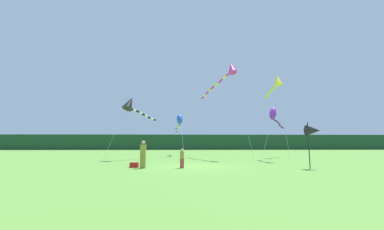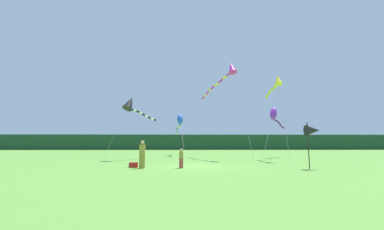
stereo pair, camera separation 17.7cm
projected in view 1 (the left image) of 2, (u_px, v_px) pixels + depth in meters
name	position (u px, v px, depth m)	size (l,w,h in m)	color
ground_plane	(195.00, 166.00, 16.56)	(120.00, 120.00, 0.00)	#5B9338
distant_treeline	(187.00, 142.00, 61.44)	(108.00, 2.19, 3.88)	#1E4228
person_adult	(143.00, 153.00, 15.29)	(0.39, 0.39, 1.77)	olive
person_child	(182.00, 157.00, 15.44)	(0.28, 0.28, 1.26)	#B23338
cooler_box	(134.00, 165.00, 15.72)	(0.56, 0.31, 0.34)	red
banner_flag_pole	(313.00, 131.00, 15.30)	(0.90, 0.70, 2.97)	black
kite_purple	(274.00, 115.00, 27.06)	(4.67, 5.43, 5.81)	#B2B2B2
kite_blue	(179.00, 121.00, 31.05)	(1.38, 9.65, 5.57)	#B2B2B2
kite_black	(131.00, 104.00, 23.53)	(3.99, 5.46, 6.45)	#B2B2B2
kite_magenta	(227.00, 73.00, 25.27)	(4.05, 9.29, 10.18)	#B2B2B2
kite_yellow	(276.00, 83.00, 23.00)	(0.78, 4.84, 8.22)	#B2B2B2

